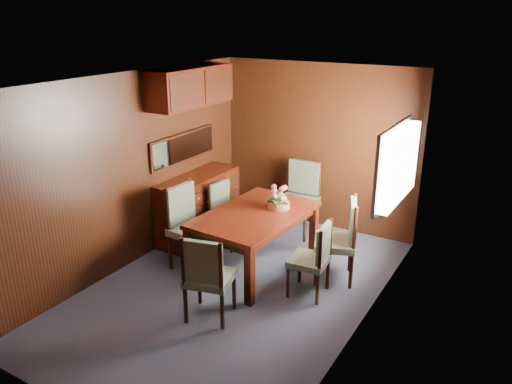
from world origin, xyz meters
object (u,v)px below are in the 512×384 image
Objects in this scene: dining_table at (255,221)px; chair_head at (207,274)px; sideboard at (199,206)px; flower_centerpiece at (279,197)px; chair_right_near at (315,255)px; chair_left_near at (188,222)px.

dining_table is 1.24m from chair_head.
sideboard is 0.85× the size of dining_table.
flower_centerpiece is at bearing -6.43° from sideboard.
dining_table is at bearing -123.12° from flower_centerpiece.
sideboard reaches higher than chair_right_near.
sideboard is at bearing -147.71° from chair_left_near.
flower_centerpiece is (0.02, 1.50, 0.35)m from chair_head.
dining_table is at bearing 118.25° from chair_left_near.
chair_head is 1.54m from flower_centerpiece.
chair_left_near reaches higher than chair_head.
chair_left_near is 3.63× the size of flower_centerpiece.
chair_right_near is (0.90, -0.21, -0.15)m from dining_table.
chair_head is at bearing 49.51° from chair_left_near.
chair_right_near is (2.09, -0.64, 0.04)m from sideboard.
chair_left_near is (0.44, -0.78, 0.14)m from sideboard.
flower_centerpiece reaches higher than chair_head.
sideboard is 2.14m from chair_head.
chair_right_near reaches higher than dining_table.
sideboard is 1.57× the size of chair_right_near.
chair_right_near is at bearing -9.38° from dining_table.
chair_right_near is (1.66, 0.14, -0.10)m from chair_left_near.
chair_right_near is at bearing -17.07° from sideboard.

